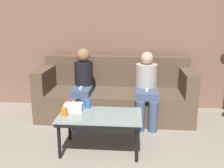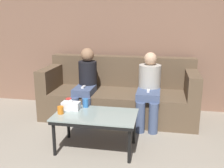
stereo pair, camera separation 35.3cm
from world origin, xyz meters
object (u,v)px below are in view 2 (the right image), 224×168
object	(u,v)px
coffee_table	(96,118)
cup_near_right	(69,102)
tissue_box	(71,106)
seated_person_left_end	(86,83)
couch	(119,96)
cup_near_left	(86,103)
cup_far_center	(61,110)
seated_person_mid_left	(149,87)

from	to	relation	value
coffee_table	cup_near_right	world-z (taller)	cup_near_right
tissue_box	seated_person_left_end	world-z (taller)	seated_person_left_end
couch	cup_near_left	xyz separation A→B (m)	(-0.28, -0.93, 0.17)
coffee_table	cup_far_center	bearing A→B (deg)	-170.79
coffee_table	tissue_box	bearing A→B (deg)	164.82
cup_near_left	cup_far_center	bearing A→B (deg)	-128.27
cup_near_right	tissue_box	world-z (taller)	tissue_box
cup_near_left	seated_person_left_end	size ratio (longest dim) A/B	0.10
cup_near_left	seated_person_left_end	xyz separation A→B (m)	(-0.20, 0.70, 0.08)
coffee_table	cup_near_right	bearing A→B (deg)	152.41
couch	coffee_table	world-z (taller)	couch
seated_person_mid_left	seated_person_left_end	bearing A→B (deg)	179.81
tissue_box	seated_person_left_end	bearing A→B (deg)	93.47
coffee_table	seated_person_mid_left	bearing A→B (deg)	57.87
seated_person_left_end	seated_person_mid_left	distance (m)	0.96
cup_far_center	seated_person_left_end	world-z (taller)	seated_person_left_end
cup_near_right	seated_person_left_end	distance (m)	0.71
couch	tissue_box	distance (m)	1.15
cup_near_right	seated_person_mid_left	distance (m)	1.21
couch	tissue_box	xyz separation A→B (m)	(-0.43, -1.06, 0.16)
cup_near_right	seated_person_left_end	bearing A→B (deg)	88.08
couch	seated_person_left_end	distance (m)	0.59
cup_near_left	tissue_box	world-z (taller)	tissue_box
coffee_table	cup_near_right	size ratio (longest dim) A/B	9.36
couch	seated_person_mid_left	xyz separation A→B (m)	(0.48, -0.24, 0.23)
cup_near_right	couch	bearing A→B (deg)	61.67
couch	cup_near_right	distance (m)	1.07
cup_near_left	seated_person_mid_left	size ratio (longest dim) A/B	0.10
coffee_table	cup_near_right	xyz separation A→B (m)	(-0.41, 0.21, 0.10)
tissue_box	seated_person_mid_left	world-z (taller)	seated_person_mid_left
seated_person_mid_left	cup_far_center	bearing A→B (deg)	-135.11
cup_far_center	seated_person_mid_left	bearing A→B (deg)	44.89
cup_near_left	seated_person_left_end	bearing A→B (deg)	106.03
couch	cup_near_left	size ratio (longest dim) A/B	21.61
tissue_box	seated_person_mid_left	xyz separation A→B (m)	(0.91, 0.82, 0.07)
cup_far_center	seated_person_mid_left	size ratio (longest dim) A/B	0.09
cup_near_right	seated_person_left_end	xyz separation A→B (m)	(0.02, 0.70, 0.08)
couch	cup_near_left	distance (m)	0.99
seated_person_left_end	seated_person_mid_left	size ratio (longest dim) A/B	1.04
coffee_table	cup_near_left	size ratio (longest dim) A/B	8.83
couch	seated_person_mid_left	distance (m)	0.58
couch	cup_far_center	bearing A→B (deg)	-112.51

